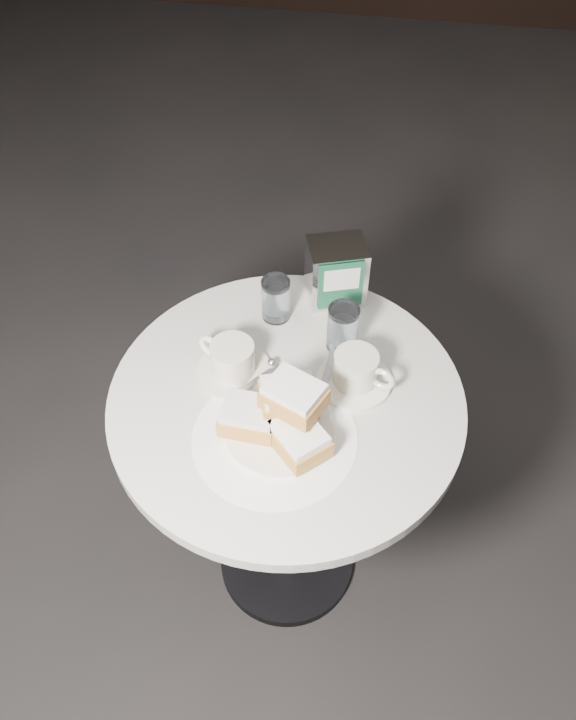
# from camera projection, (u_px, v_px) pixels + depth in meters

# --- Properties ---
(ground) EXTENTS (7.00, 7.00, 0.00)m
(ground) POSITION_uv_depth(u_px,v_px,m) (287.00, 562.00, 1.93)
(ground) COLOR black
(ground) RESTS_ON ground
(cafe_table) EXTENTS (0.70, 0.70, 0.74)m
(cafe_table) POSITION_uv_depth(u_px,v_px,m) (287.00, 452.00, 1.52)
(cafe_table) COLOR black
(cafe_table) RESTS_ON ground
(sugar_spill) EXTENTS (0.39, 0.39, 0.00)m
(sugar_spill) POSITION_uv_depth(u_px,v_px,m) (275.00, 437.00, 1.31)
(sugar_spill) COLOR white
(sugar_spill) RESTS_ON cafe_table
(beignet_plate) EXTENTS (0.27, 0.27, 0.13)m
(beignet_plate) POSITION_uv_depth(u_px,v_px,m) (281.00, 417.00, 1.28)
(beignet_plate) COLOR silver
(beignet_plate) RESTS_ON cafe_table
(coffee_cup_left) EXTENTS (0.20, 0.20, 0.08)m
(coffee_cup_left) POSITION_uv_depth(u_px,v_px,m) (232.00, 361.00, 1.39)
(coffee_cup_left) COLOR silver
(coffee_cup_left) RESTS_ON cafe_table
(coffee_cup_right) EXTENTS (0.19, 0.19, 0.08)m
(coffee_cup_right) POSITION_uv_depth(u_px,v_px,m) (356.00, 372.00, 1.37)
(coffee_cup_right) COLOR white
(coffee_cup_right) RESTS_ON cafe_table
(water_glass_left) EXTENTS (0.07, 0.07, 0.10)m
(water_glass_left) POSITION_uv_depth(u_px,v_px,m) (276.00, 300.00, 1.48)
(water_glass_left) COLOR silver
(water_glass_left) RESTS_ON cafe_table
(water_glass_right) EXTENTS (0.08, 0.08, 0.10)m
(water_glass_right) POSITION_uv_depth(u_px,v_px,m) (343.00, 328.00, 1.42)
(water_glass_right) COLOR white
(water_glass_right) RESTS_ON cafe_table
(napkin_dispenser) EXTENTS (0.14, 0.13, 0.14)m
(napkin_dispenser) POSITION_uv_depth(u_px,v_px,m) (336.00, 272.00, 1.50)
(napkin_dispenser) COLOR silver
(napkin_dispenser) RESTS_ON cafe_table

